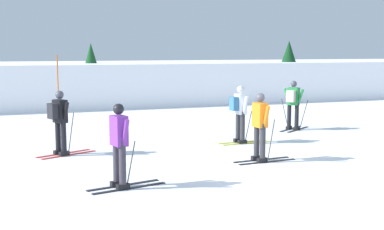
# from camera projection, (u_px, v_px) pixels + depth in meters

# --- Properties ---
(ground_plane) EXTENTS (120.00, 120.00, 0.00)m
(ground_plane) POSITION_uv_depth(u_px,v_px,m) (286.00, 176.00, 11.46)
(ground_plane) COLOR white
(far_snow_ridge) EXTENTS (80.00, 8.56, 2.08)m
(far_snow_ridge) POSITION_uv_depth(u_px,v_px,m) (116.00, 82.00, 28.22)
(far_snow_ridge) COLOR white
(far_snow_ridge) RESTS_ON ground
(skier_black) EXTENTS (1.61, 1.01, 1.71)m
(skier_black) POSITION_uv_depth(u_px,v_px,m) (60.00, 119.00, 13.54)
(skier_black) COLOR red
(skier_black) RESTS_ON ground
(skier_orange) EXTENTS (1.62, 1.00, 1.71)m
(skier_orange) POSITION_uv_depth(u_px,v_px,m) (260.00, 125.00, 12.78)
(skier_orange) COLOR black
(skier_orange) RESTS_ON ground
(skier_green) EXTENTS (1.53, 1.21, 1.71)m
(skier_green) POSITION_uv_depth(u_px,v_px,m) (293.00, 103.00, 17.88)
(skier_green) COLOR black
(skier_green) RESTS_ON ground
(skier_white) EXTENTS (1.62, 1.00, 1.71)m
(skier_white) POSITION_uv_depth(u_px,v_px,m) (240.00, 111.00, 15.32)
(skier_white) COLOR gold
(skier_white) RESTS_ON ground
(skier_purple) EXTENTS (1.64, 0.98, 1.71)m
(skier_purple) POSITION_uv_depth(u_px,v_px,m) (120.00, 143.00, 10.31)
(skier_purple) COLOR black
(skier_purple) RESTS_ON ground
(trail_marker_pole) EXTENTS (0.05, 0.05, 2.56)m
(trail_marker_pole) POSITION_uv_depth(u_px,v_px,m) (58.00, 87.00, 20.90)
(trail_marker_pole) COLOR #C65614
(trail_marker_pole) RESTS_ON ground
(conifer_far_left) EXTENTS (1.74, 1.74, 3.27)m
(conifer_far_left) POSITION_uv_depth(u_px,v_px,m) (289.00, 64.00, 29.08)
(conifer_far_left) COLOR #513823
(conifer_far_left) RESTS_ON ground
(conifer_far_right) EXTENTS (1.44, 1.44, 3.11)m
(conifer_far_right) POSITION_uv_depth(u_px,v_px,m) (91.00, 68.00, 26.34)
(conifer_far_right) COLOR #513823
(conifer_far_right) RESTS_ON ground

